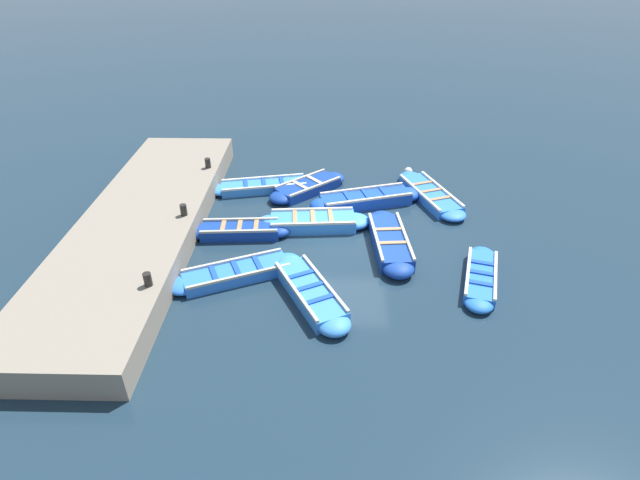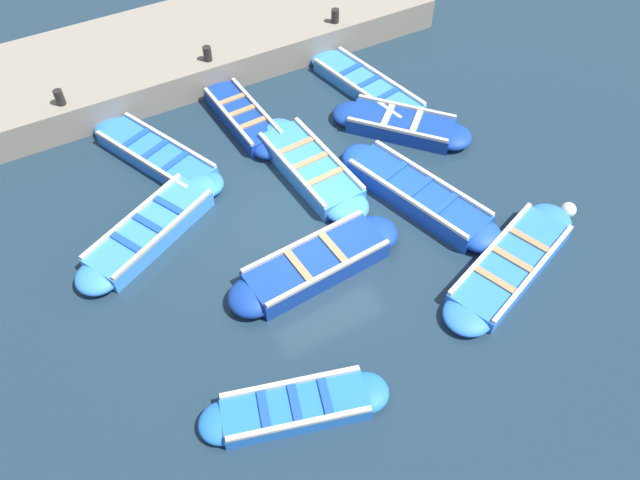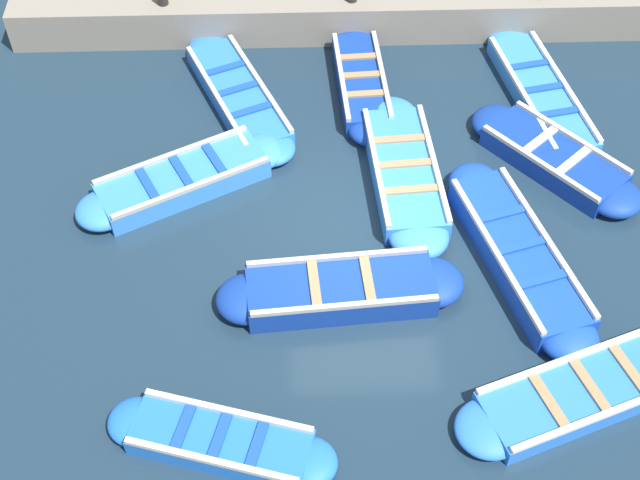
{
  "view_description": "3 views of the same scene",
  "coord_description": "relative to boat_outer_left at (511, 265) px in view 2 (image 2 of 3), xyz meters",
  "views": [
    {
      "loc": [
        -0.67,
        -13.04,
        8.29
      ],
      "look_at": [
        -0.95,
        -0.36,
        0.16
      ],
      "focal_mm": 28.0,
      "sensor_mm": 36.0,
      "label": 1
    },
    {
      "loc": [
        7.4,
        -3.83,
        9.33
      ],
      "look_at": [
        0.66,
        -0.13,
        0.19
      ],
      "focal_mm": 35.0,
      "sensor_mm": 36.0,
      "label": 2
    },
    {
      "loc": [
        8.81,
        -1.01,
        10.47
      ],
      "look_at": [
        0.47,
        -0.75,
        0.54
      ],
      "focal_mm": 50.0,
      "sensor_mm": 36.0,
      "label": 3
    }
  ],
  "objects": [
    {
      "name": "boat_end_of_row",
      "position": [
        -1.73,
        -3.19,
        0.05
      ],
      "size": [
        1.17,
        3.66,
        0.47
      ],
      "color": "navy",
      "rests_on": "ground"
    },
    {
      "name": "bollard_mid_north",
      "position": [
        -7.95,
        -2.71,
        0.8
      ],
      "size": [
        0.2,
        0.2,
        0.35
      ],
      "primitive_type": "cylinder",
      "color": "black",
      "rests_on": "quay_wall"
    },
    {
      "name": "boat_stern_in",
      "position": [
        -4.08,
        -2.06,
        0.04
      ],
      "size": [
        3.7,
        1.2,
        0.44
      ],
      "color": "#3884E0",
      "rests_on": "ground"
    },
    {
      "name": "bollard_north",
      "position": [
        -7.95,
        -6.17,
        0.8
      ],
      "size": [
        0.2,
        0.2,
        0.35
      ],
      "primitive_type": "cylinder",
      "color": "black",
      "rests_on": "quay_wall"
    },
    {
      "name": "boat_broadside",
      "position": [
        0.58,
        -4.83,
        -0.0
      ],
      "size": [
        1.54,
        3.13,
        0.35
      ],
      "color": "blue",
      "rests_on": "ground"
    },
    {
      "name": "boat_bow_out",
      "position": [
        -6.08,
        -4.79,
        0.0
      ],
      "size": [
        3.75,
        2.23,
        0.36
      ],
      "color": "blue",
      "rests_on": "ground"
    },
    {
      "name": "buoy_orange_near",
      "position": [
        -0.53,
        1.91,
        0.01
      ],
      "size": [
        0.32,
        0.32,
        0.32
      ],
      "primitive_type": "sphere",
      "color": "silver",
      "rests_on": "ground"
    },
    {
      "name": "quay_wall",
      "position": [
        -9.32,
        -2.71,
        0.24
      ],
      "size": [
        3.44,
        12.65,
        0.78
      ],
      "color": "gray",
      "rests_on": "ground"
    },
    {
      "name": "ground_plane",
      "position": [
        -2.88,
        -2.71,
        -0.15
      ],
      "size": [
        120.0,
        120.0,
        0.0
      ],
      "primitive_type": "plane",
      "color": "#1C303F"
    },
    {
      "name": "boat_centre",
      "position": [
        -4.03,
        -5.61,
        0.03
      ],
      "size": [
        2.36,
        3.56,
        0.42
      ],
      "color": "#3884E0",
      "rests_on": "ground"
    },
    {
      "name": "boat_outer_right",
      "position": [
        -2.3,
        -0.52,
        0.05
      ],
      "size": [
        4.03,
        1.92,
        0.47
      ],
      "color": "#1947B7",
      "rests_on": "ground"
    },
    {
      "name": "boat_inner_gap",
      "position": [
        -5.94,
        0.53,
        -0.0
      ],
      "size": [
        3.98,
        1.57,
        0.36
      ],
      "color": "#3884E0",
      "rests_on": "ground"
    },
    {
      "name": "boat_near_quay",
      "position": [
        -4.33,
        0.43,
        0.03
      ],
      "size": [
        3.01,
        2.81,
        0.42
      ],
      "color": "navy",
      "rests_on": "ground"
    },
    {
      "name": "boat_outer_left",
      "position": [
        0.0,
        0.0,
        0.0
      ],
      "size": [
        2.16,
        3.92,
        0.36
      ],
      "color": "blue",
      "rests_on": "ground"
    },
    {
      "name": "bollard_mid_south",
      "position": [
        -7.95,
        0.74,
        0.8
      ],
      "size": [
        0.2,
        0.2,
        0.35
      ],
      "primitive_type": "cylinder",
      "color": "black",
      "rests_on": "quay_wall"
    },
    {
      "name": "boat_mid_row",
      "position": [
        -6.32,
        -2.62,
        0.03
      ],
      "size": [
        3.19,
        0.95,
        0.42
      ],
      "color": "navy",
      "rests_on": "ground"
    }
  ]
}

